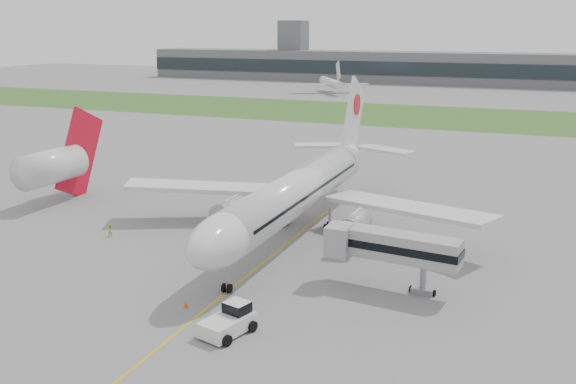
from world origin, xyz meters
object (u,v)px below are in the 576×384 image
at_px(ground_crew_near, 233,306).
at_px(pushback_tug, 230,320).
at_px(jet_bridge, 388,246).
at_px(neighbor_aircraft, 55,165).
at_px(airliner, 300,189).

bearing_deg(ground_crew_near, pushback_tug, 97.51).
relative_size(jet_bridge, neighbor_aircraft, 0.76).
bearing_deg(pushback_tug, airliner, 114.08).
bearing_deg(airliner, ground_crew_near, -83.28).
xyz_separation_m(jet_bridge, ground_crew_near, (-11.34, -10.94, -3.59)).
relative_size(pushback_tug, ground_crew_near, 3.03).
height_order(jet_bridge, neighbor_aircraft, neighbor_aircraft).
xyz_separation_m(airliner, jet_bridge, (14.20, -13.30, -1.20)).
relative_size(jet_bridge, ground_crew_near, 7.55).
xyz_separation_m(airliner, ground_crew_near, (2.86, -24.24, -4.79)).
height_order(airliner, jet_bridge, airliner).
distance_m(pushback_tug, neighbor_aircraft, 50.55).
relative_size(airliner, neighbor_aircraft, 3.11).
distance_m(ground_crew_near, neighbor_aircraft, 47.94).
distance_m(airliner, ground_crew_near, 24.88).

